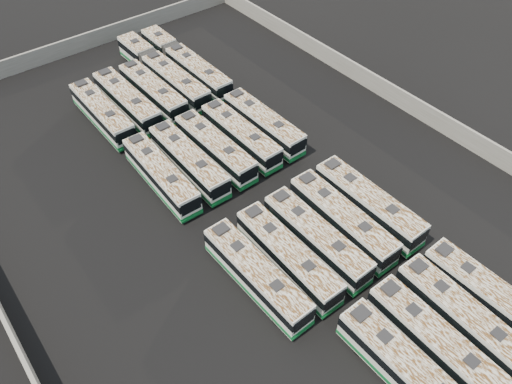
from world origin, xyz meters
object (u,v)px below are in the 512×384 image
Objects in this scene: bus_back_far_right at (185,63)px; bus_front_far_right at (490,298)px; bus_midback_left at (189,161)px; bus_midback_center at (215,148)px; bus_midfront_left at (288,256)px; bus_midback_far_left at (161,175)px; bus_back_center at (153,92)px; bus_midfront_center at (316,238)px; bus_midfront_far_left at (256,275)px; bus_midfront_far_right at (368,204)px; bus_front_center at (437,344)px; bus_midback_right at (241,135)px; bus_back_left at (127,101)px; bus_front_right at (463,319)px; bus_front_left at (409,372)px; bus_back_far_left at (102,113)px; bus_midback_far_right at (263,124)px; bus_back_right at (162,71)px; bus_midfront_right at (342,220)px.

bus_front_far_right is at bearing -90.25° from bus_back_far_right.
bus_midback_left reaches higher than bus_midback_center.
bus_midback_far_left is at bearing 103.02° from bus_midfront_left.
bus_back_center is at bearing 64.39° from bus_midback_far_left.
bus_midfront_center is 1.00× the size of bus_midback_left.
bus_midfront_far_left is 14.44m from bus_midback_far_left.
bus_midfront_center is 0.97× the size of bus_midfront_far_right.
bus_front_center is 27.50m from bus_midback_far_left.
bus_midfront_center is at bearing -77.57° from bus_midback_left.
bus_front_far_right is 27.13m from bus_midback_right.
bus_back_left is at bearing 90.33° from bus_midback_left.
bus_midback_center is (3.07, 14.58, -0.01)m from bus_midfront_left.
bus_front_center reaches higher than bus_front_far_right.
bus_back_far_right is at bearing 66.39° from bus_midfront_far_left.
bus_front_right is at bearing -104.43° from bus_midfront_far_right.
bus_midback_left is at bearing 179.69° from bus_midback_right.
bus_front_left is at bearing -103.57° from bus_midback_right.
bus_front_right reaches higher than bus_back_far_left.
bus_back_far_left is at bearing 134.79° from bus_midback_far_right.
bus_front_far_right is at bearing -90.19° from bus_midfront_far_right.
bus_back_far_left is at bearing -166.28° from bus_back_far_right.
bus_midback_center is (-3.23, 26.76, -0.03)m from bus_front_right.
bus_midback_far_left is (-12.51, 26.93, -0.01)m from bus_front_far_right.
bus_midback_far_left is 13.82m from bus_back_center.
bus_midback_far_right is at bearing 77.81° from bus_front_center.
bus_midfront_left reaches higher than bus_midback_far_left.
bus_midfront_far_right reaches higher than bus_midback_far_left.
bus_back_right is (6.18, 15.29, 0.01)m from bus_midback_left.
bus_midfront_far_right is (3.05, 12.14, 0.03)m from bus_front_right.
bus_back_far_right is at bearing 88.95° from bus_front_far_right.
bus_midback_far_right is (12.44, 0.10, -0.00)m from bus_midback_far_left.
bus_back_left is (-6.20, 26.98, 0.01)m from bus_midfront_right.
bus_front_center is 1.01× the size of bus_midfront_left.
bus_midback_center is at bearing 89.66° from bus_midfront_center.
bus_front_left is 1.02× the size of bus_back_far_left.
bus_back_center reaches higher than bus_midback_center.
bus_front_center is 42.53m from bus_back_far_right.
bus_back_center reaches higher than bus_back_far_right.
bus_back_right is at bearing 60.25° from bus_midback_far_left.
bus_midback_far_right is (3.01, 26.86, -0.03)m from bus_front_right.
bus_midback_far_right is at bearing -53.53° from bus_back_left.
bus_back_center is at bearing 115.68° from bus_midback_far_right.
bus_back_center reaches higher than bus_midfront_far_left.
bus_midfront_left is at bearing -107.65° from bus_back_far_right.
bus_front_left is at bearing -177.10° from bus_front_right.
bus_front_left reaches higher than bus_back_far_left.
bus_midfront_left is at bearing 118.84° from bus_front_right.
bus_front_right is at bearing -86.59° from bus_back_center.
bus_back_far_left is at bearing -162.40° from bus_back_right.
bus_midfront_center is 1.02× the size of bus_midback_right.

